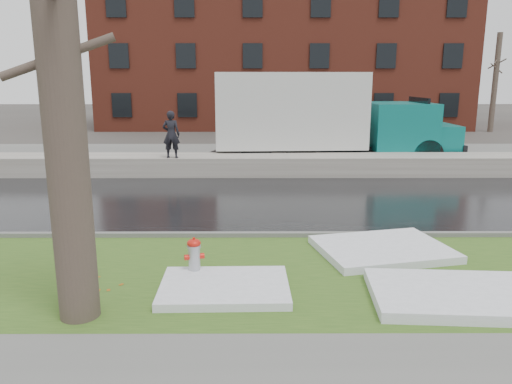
{
  "coord_description": "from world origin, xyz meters",
  "views": [
    {
      "loc": [
        -0.11,
        -10.01,
        3.64
      ],
      "look_at": [
        -0.06,
        1.43,
        1.0
      ],
      "focal_mm": 35.0,
      "sensor_mm": 36.0,
      "label": 1
    }
  ],
  "objects_px": {
    "tree": "(59,63)",
    "worker": "(171,134)",
    "fire_hydrant": "(194,256)",
    "box_truck": "(319,117)"
  },
  "relations": [
    {
      "from": "tree",
      "to": "box_truck",
      "type": "relative_size",
      "value": 0.65
    },
    {
      "from": "tree",
      "to": "worker",
      "type": "distance_m",
      "value": 11.24
    },
    {
      "from": "box_truck",
      "to": "worker",
      "type": "xyz_separation_m",
      "value": [
        -5.69,
        -2.6,
        -0.42
      ]
    },
    {
      "from": "box_truck",
      "to": "worker",
      "type": "height_order",
      "value": "box_truck"
    },
    {
      "from": "tree",
      "to": "box_truck",
      "type": "xyz_separation_m",
      "value": [
        5.36,
        13.61,
        -1.81
      ]
    },
    {
      "from": "fire_hydrant",
      "to": "box_truck",
      "type": "distance_m",
      "value": 12.75
    },
    {
      "from": "fire_hydrant",
      "to": "tree",
      "type": "relative_size",
      "value": 0.1
    },
    {
      "from": "tree",
      "to": "box_truck",
      "type": "height_order",
      "value": "tree"
    },
    {
      "from": "fire_hydrant",
      "to": "worker",
      "type": "xyz_separation_m",
      "value": [
        -1.91,
        9.47,
        1.16
      ]
    },
    {
      "from": "tree",
      "to": "fire_hydrant",
      "type": "bearing_deg",
      "value": 44.02
    }
  ]
}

